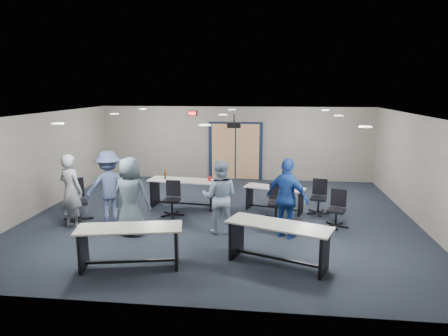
# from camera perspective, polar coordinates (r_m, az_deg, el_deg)

# --- Properties ---
(floor) EXTENTS (10.00, 10.00, 0.00)m
(floor) POSITION_cam_1_polar(r_m,az_deg,el_deg) (10.72, -0.46, -6.95)
(floor) COLOR black
(floor) RESTS_ON ground
(back_wall) EXTENTS (10.00, 0.04, 2.70)m
(back_wall) POSITION_cam_1_polar(r_m,az_deg,el_deg) (14.79, 1.67, 3.53)
(back_wall) COLOR gray
(back_wall) RESTS_ON floor
(front_wall) EXTENTS (10.00, 0.04, 2.70)m
(front_wall) POSITION_cam_1_polar(r_m,az_deg,el_deg) (6.08, -5.72, -8.13)
(front_wall) COLOR gray
(front_wall) RESTS_ON floor
(left_wall) EXTENTS (0.04, 9.00, 2.70)m
(left_wall) POSITION_cam_1_polar(r_m,az_deg,el_deg) (12.05, -24.80, 0.66)
(left_wall) COLOR gray
(left_wall) RESTS_ON floor
(right_wall) EXTENTS (0.04, 9.00, 2.70)m
(right_wall) POSITION_cam_1_polar(r_m,az_deg,el_deg) (10.96, 26.45, -0.46)
(right_wall) COLOR gray
(right_wall) RESTS_ON floor
(ceiling) EXTENTS (10.00, 9.00, 0.04)m
(ceiling) POSITION_cam_1_polar(r_m,az_deg,el_deg) (10.20, -0.49, 7.60)
(ceiling) COLOR white
(ceiling) RESTS_ON back_wall
(double_door) EXTENTS (2.00, 0.07, 2.20)m
(double_door) POSITION_cam_1_polar(r_m,az_deg,el_deg) (14.80, 1.65, 2.36)
(double_door) COLOR black
(double_door) RESTS_ON back_wall
(exit_sign) EXTENTS (0.32, 0.07, 0.18)m
(exit_sign) POSITION_cam_1_polar(r_m,az_deg,el_deg) (14.85, -4.55, 7.80)
(exit_sign) COLOR black
(exit_sign) RESTS_ON back_wall
(ceiling_projector) EXTENTS (0.35, 0.32, 0.37)m
(ceiling_projector) POSITION_cam_1_polar(r_m,az_deg,el_deg) (10.68, 1.45, 6.18)
(ceiling_projector) COLOR black
(ceiling_projector) RESTS_ON ceiling
(ceiling_can_lights) EXTENTS (6.24, 5.74, 0.02)m
(ceiling_can_lights) POSITION_cam_1_polar(r_m,az_deg,el_deg) (10.44, -0.32, 7.53)
(ceiling_can_lights) COLOR white
(ceiling_can_lights) RESTS_ON ceiling
(table_front_left) EXTENTS (2.06, 1.05, 0.80)m
(table_front_left) POSITION_cam_1_polar(r_m,az_deg,el_deg) (7.89, -13.30, -9.95)
(table_front_left) COLOR beige
(table_front_left) RESTS_ON floor
(table_front_right) EXTENTS (2.12, 1.35, 0.82)m
(table_front_right) POSITION_cam_1_polar(r_m,az_deg,el_deg) (7.86, 7.79, -9.72)
(table_front_right) COLOR beige
(table_front_right) RESTS_ON floor
(table_back_left) EXTENTS (2.04, 0.88, 1.10)m
(table_back_left) POSITION_cam_1_polar(r_m,az_deg,el_deg) (11.47, -5.80, -2.87)
(table_back_left) COLOR beige
(table_back_left) RESTS_ON floor
(table_back_right) EXTENTS (1.75, 1.01, 0.67)m
(table_back_right) POSITION_cam_1_polar(r_m,az_deg,el_deg) (11.18, 7.25, -3.81)
(table_back_right) COLOR beige
(table_back_right) RESTS_ON floor
(chair_back_b) EXTENTS (0.59, 0.59, 0.93)m
(chair_back_b) POSITION_cam_1_polar(r_m,az_deg,el_deg) (10.75, -7.45, -4.40)
(chair_back_b) COLOR black
(chair_back_b) RESTS_ON floor
(chair_back_c) EXTENTS (0.62, 0.62, 0.93)m
(chair_back_c) POSITION_cam_1_polar(r_m,az_deg,el_deg) (10.44, 7.44, -4.89)
(chair_back_c) COLOR black
(chair_back_c) RESTS_ON floor
(chair_back_d) EXTENTS (0.71, 0.71, 0.94)m
(chair_back_d) POSITION_cam_1_polar(r_m,az_deg,el_deg) (11.12, 13.37, -4.07)
(chair_back_d) COLOR black
(chair_back_d) RESTS_ON floor
(chair_loose_left) EXTENTS (0.94, 0.94, 1.09)m
(chair_loose_left) POSITION_cam_1_polar(r_m,az_deg,el_deg) (10.88, -20.33, -4.41)
(chair_loose_left) COLOR black
(chair_loose_left) RESTS_ON floor
(chair_loose_right) EXTENTS (0.74, 0.74, 0.92)m
(chair_loose_right) POSITION_cam_1_polar(r_m,az_deg,el_deg) (10.20, 15.76, -5.66)
(chair_loose_right) COLOR black
(chair_loose_right) RESTS_ON floor
(person_gray) EXTENTS (0.78, 0.64, 1.83)m
(person_gray) POSITION_cam_1_polar(r_m,az_deg,el_deg) (10.36, -21.02, -3.11)
(person_gray) COLOR #92989F
(person_gray) RESTS_ON floor
(person_plaid) EXTENTS (0.96, 0.69, 1.83)m
(person_plaid) POSITION_cam_1_polar(r_m,az_deg,el_deg) (9.47, -13.19, -3.96)
(person_plaid) COLOR #4D5F6A
(person_plaid) RESTS_ON floor
(person_lightblue) EXTENTS (0.87, 0.68, 1.75)m
(person_lightblue) POSITION_cam_1_polar(r_m,az_deg,el_deg) (9.32, -0.62, -4.15)
(person_lightblue) COLOR #9AB2CC
(person_lightblue) RESTS_ON floor
(person_navy) EXTENTS (1.14, 0.97, 1.83)m
(person_navy) POSITION_cam_1_polar(r_m,az_deg,el_deg) (9.16, 9.02, -4.33)
(person_navy) COLOR #1C439C
(person_navy) RESTS_ON floor
(person_back) EXTENTS (1.36, 1.13, 1.83)m
(person_back) POSITION_cam_1_polar(r_m,az_deg,el_deg) (10.57, -16.09, -2.51)
(person_back) COLOR #44537B
(person_back) RESTS_ON floor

